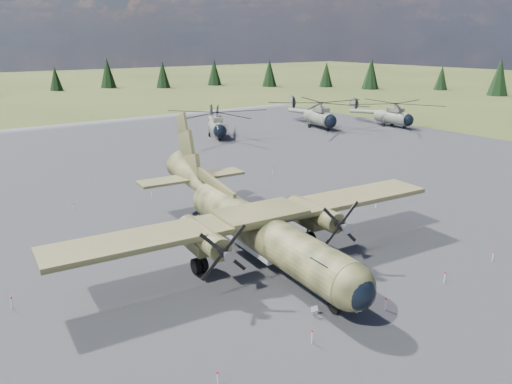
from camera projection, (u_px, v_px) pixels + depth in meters
ground at (236, 247)px, 39.88m from camera, size 500.00×500.00×0.00m
apron at (178, 213)px, 47.64m from camera, size 120.00×120.00×0.04m
transport_plane at (253, 220)px, 37.35m from camera, size 30.61×27.71×10.07m
helicopter_near at (217, 119)px, 83.15m from camera, size 23.11×23.11×4.44m
helicopter_mid at (320, 110)px, 91.76m from camera, size 22.83×24.20×4.90m
helicopter_far at (393, 110)px, 93.43m from camera, size 18.05×21.14×4.53m
info_placard_left at (314, 310)px, 29.73m from camera, size 0.45×0.24×0.67m
info_placard_right at (358, 310)px, 29.64m from camera, size 0.47×0.27×0.69m
barrier_fence at (232, 242)px, 39.42m from camera, size 33.12×29.62×0.85m
treeline at (255, 218)px, 32.03m from camera, size 293.80×288.94×10.96m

